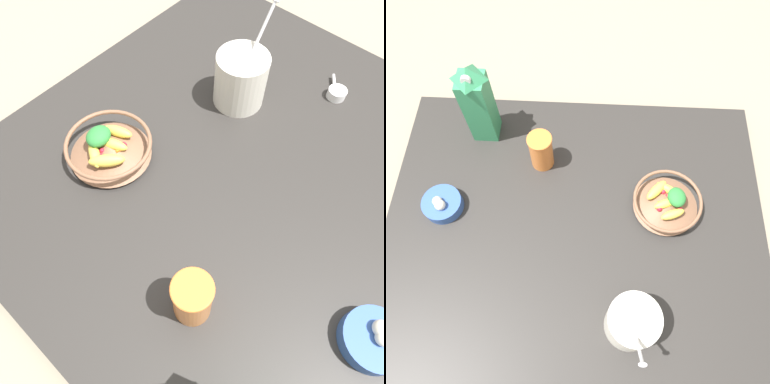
# 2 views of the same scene
# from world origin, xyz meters

# --- Properties ---
(ground_plane) EXTENTS (6.00, 6.00, 0.00)m
(ground_plane) POSITION_xyz_m (0.00, 0.00, 0.00)
(ground_plane) COLOR gray
(countertop) EXTENTS (1.14, 1.14, 0.04)m
(countertop) POSITION_xyz_m (0.00, 0.00, 0.02)
(countertop) COLOR #2D2B28
(countertop) RESTS_ON ground_plane
(fruit_bowl) EXTENTS (0.21, 0.21, 0.08)m
(fruit_bowl) POSITION_xyz_m (0.27, 0.19, 0.08)
(fruit_bowl) COLOR brown
(fruit_bowl) RESTS_ON countertop
(yogurt_tub) EXTENTS (0.13, 0.17, 0.24)m
(yogurt_tub) POSITION_xyz_m (0.16, -0.17, 0.12)
(yogurt_tub) COLOR silver
(yogurt_tub) RESTS_ON countertop
(drinking_cup) EXTENTS (0.08, 0.08, 0.14)m
(drinking_cup) POSITION_xyz_m (-0.11, 0.33, 0.11)
(drinking_cup) COLOR orange
(drinking_cup) RESTS_ON countertop
(measuring_scoop) EXTENTS (0.07, 0.08, 0.02)m
(measuring_scoop) POSITION_xyz_m (-0.03, -0.35, 0.05)
(measuring_scoop) COLOR white
(measuring_scoop) RESTS_ON countertop
(garlic_bowl) EXTENTS (0.12, 0.12, 0.06)m
(garlic_bowl) POSITION_xyz_m (-0.40, 0.15, 0.06)
(garlic_bowl) COLOR #3356A3
(garlic_bowl) RESTS_ON countertop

